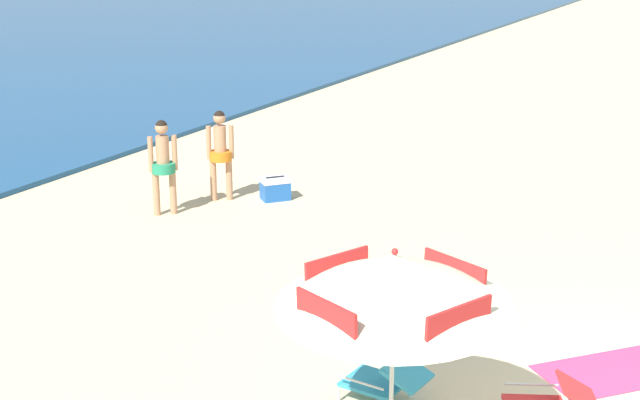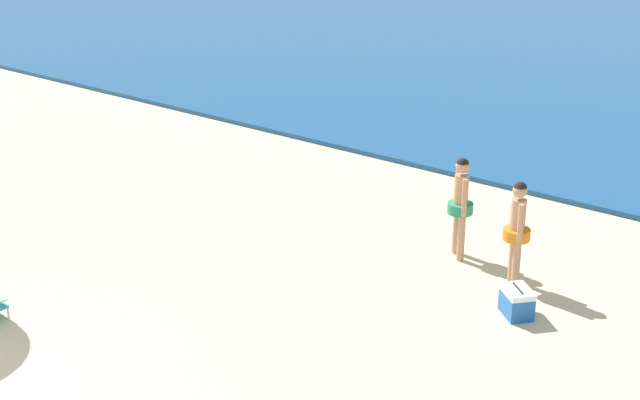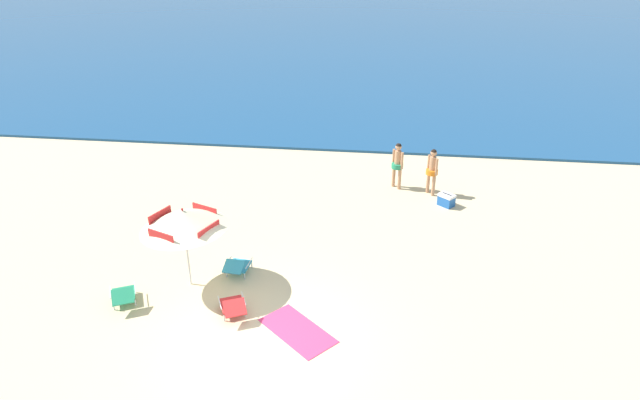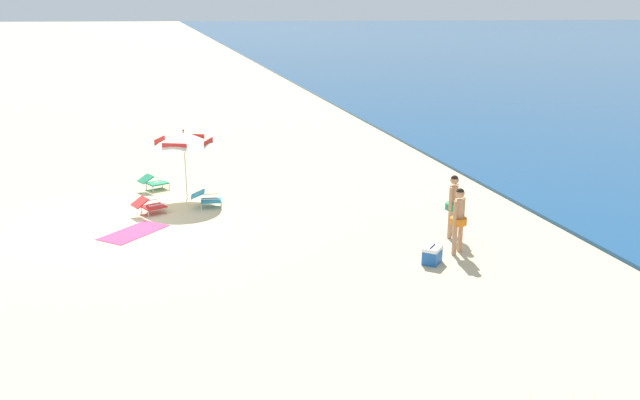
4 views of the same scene
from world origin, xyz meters
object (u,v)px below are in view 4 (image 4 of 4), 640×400
at_px(lounge_chair_under_umbrella, 207,198).
at_px(person_standing_near_shore, 459,216).
at_px(lounge_chair_beside_umbrella, 153,182).
at_px(cooler_box, 432,255).
at_px(beach_umbrella_striped_main, 184,139).
at_px(beach_towel, 134,232).
at_px(lounge_chair_facing_sea, 149,205).
at_px(person_standing_beside, 453,202).

distance_m(lounge_chair_under_umbrella, person_standing_near_shore, 7.64).
relative_size(lounge_chair_beside_umbrella, person_standing_near_shore, 0.64).
relative_size(person_standing_near_shore, cooler_box, 2.66).
relative_size(beach_umbrella_striped_main, cooler_box, 3.73).
bearing_deg(beach_towel, cooler_box, 60.71).
relative_size(lounge_chair_under_umbrella, person_standing_near_shore, 0.58).
xyz_separation_m(person_standing_near_shore, beach_towel, (-3.31, -7.56, -0.92)).
bearing_deg(person_standing_near_shore, beach_umbrella_striped_main, -135.90).
relative_size(lounge_chair_facing_sea, person_standing_near_shore, 0.64).
height_order(beach_umbrella_striped_main, cooler_box, beach_umbrella_striped_main).
distance_m(lounge_chair_beside_umbrella, lounge_chair_facing_sea, 2.70).
bearing_deg(beach_towel, beach_umbrella_striped_main, 153.52).
height_order(lounge_chair_facing_sea, person_standing_near_shore, person_standing_near_shore).
relative_size(lounge_chair_under_umbrella, person_standing_beside, 0.57).
xyz_separation_m(beach_umbrella_striped_main, person_standing_beside, (5.14, 6.46, -0.92)).
height_order(lounge_chair_under_umbrella, person_standing_beside, person_standing_beside).
height_order(lounge_chair_beside_umbrella, beach_towel, lounge_chair_beside_umbrella).
bearing_deg(beach_towel, lounge_chair_under_umbrella, 133.25).
relative_size(beach_umbrella_striped_main, person_standing_near_shore, 1.41).
bearing_deg(lounge_chair_facing_sea, lounge_chair_beside_umbrella, 178.10).
bearing_deg(lounge_chair_facing_sea, person_standing_beside, 63.66).
bearing_deg(person_standing_near_shore, lounge_chair_facing_sea, -124.18).
xyz_separation_m(beach_umbrella_striped_main, person_standing_near_shore, (6.28, 6.08, -0.93)).
relative_size(lounge_chair_facing_sea, cooler_box, 1.70).
xyz_separation_m(lounge_chair_under_umbrella, beach_towel, (1.89, -2.01, -0.27)).
bearing_deg(beach_umbrella_striped_main, lounge_chair_facing_sea, -38.17).
height_order(lounge_chair_facing_sea, person_standing_beside, person_standing_beside).
bearing_deg(lounge_chair_under_umbrella, lounge_chair_facing_sea, -78.66).
bearing_deg(person_standing_beside, lounge_chair_facing_sea, -116.34).
relative_size(beach_umbrella_striped_main, beach_towel, 1.25).
bearing_deg(lounge_chair_beside_umbrella, beach_umbrella_striped_main, 37.83).
distance_m(lounge_chair_facing_sea, person_standing_beside, 8.46).
relative_size(beach_umbrella_striped_main, person_standing_beside, 1.39).
height_order(person_standing_near_shore, person_standing_beside, person_standing_beside).
bearing_deg(lounge_chair_facing_sea, cooler_box, 49.96).
height_order(person_standing_near_shore, beach_towel, person_standing_near_shore).
xyz_separation_m(lounge_chair_under_umbrella, person_standing_near_shore, (5.21, 5.55, 0.65)).
bearing_deg(lounge_chair_facing_sea, person_standing_near_shore, 55.82).
xyz_separation_m(lounge_chair_facing_sea, beach_towel, (1.57, -0.38, -0.26)).
distance_m(lounge_chair_under_umbrella, cooler_box, 7.39).
bearing_deg(lounge_chair_beside_umbrella, lounge_chair_facing_sea, -1.90).
height_order(beach_umbrella_striped_main, lounge_chair_beside_umbrella, beach_umbrella_striped_main).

